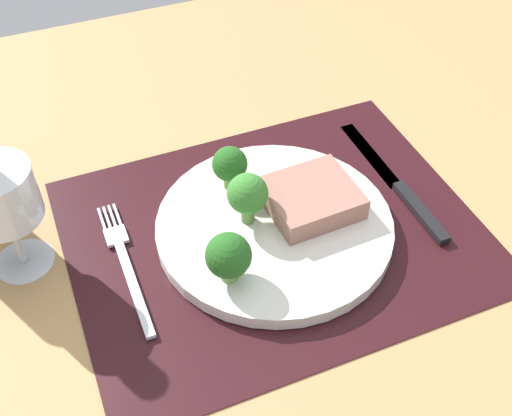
% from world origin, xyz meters
% --- Properties ---
extents(ground_plane, '(1.40, 1.10, 0.03)m').
position_xyz_m(ground_plane, '(0.00, 0.00, -0.01)').
color(ground_plane, tan).
extents(placemat, '(0.45, 0.36, 0.00)m').
position_xyz_m(placemat, '(0.00, 0.00, 0.00)').
color(placemat, black).
rests_on(placemat, ground_plane).
extents(plate, '(0.26, 0.26, 0.02)m').
position_xyz_m(plate, '(0.00, 0.00, 0.01)').
color(plate, silver).
rests_on(plate, placemat).
extents(steak, '(0.10, 0.09, 0.03)m').
position_xyz_m(steak, '(0.05, 0.01, 0.03)').
color(steak, '#9E6B5B').
rests_on(steak, plate).
extents(broccoli_center, '(0.04, 0.04, 0.06)m').
position_xyz_m(broccoli_center, '(-0.03, 0.01, 0.06)').
color(broccoli_center, '#5B8942').
rests_on(broccoli_center, plate).
extents(broccoli_back_left, '(0.05, 0.05, 0.06)m').
position_xyz_m(broccoli_back_left, '(-0.07, -0.05, 0.05)').
color(broccoli_back_left, '#6B994C').
rests_on(broccoli_back_left, plate).
extents(broccoli_near_steak, '(0.04, 0.04, 0.05)m').
position_xyz_m(broccoli_near_steak, '(-0.02, 0.07, 0.05)').
color(broccoli_near_steak, '#6B994C').
rests_on(broccoli_near_steak, plate).
extents(fork, '(0.02, 0.19, 0.01)m').
position_xyz_m(fork, '(-0.17, 0.01, 0.01)').
color(fork, silver).
rests_on(fork, placemat).
extents(knife, '(0.02, 0.23, 0.01)m').
position_xyz_m(knife, '(0.17, 0.01, 0.01)').
color(knife, black).
rests_on(knife, placemat).
extents(wine_glass, '(0.08, 0.08, 0.13)m').
position_xyz_m(wine_glass, '(-0.27, 0.06, 0.09)').
color(wine_glass, silver).
rests_on(wine_glass, ground_plane).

